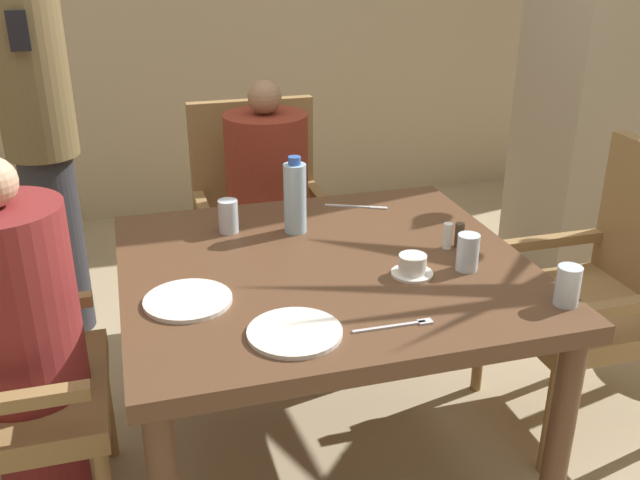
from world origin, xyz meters
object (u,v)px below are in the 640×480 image
(chair_right_side, at_px, (608,283))
(plate_main_left, at_px, (188,300))
(diner_in_left_chair, at_px, (24,351))
(diner_in_far_chair, at_px, (268,216))
(chair_far_side, at_px, (261,213))
(glass_tall_near, at_px, (568,286))
(standing_host, at_px, (39,127))
(teacup_with_saucer, at_px, (412,266))
(glass_tall_far, at_px, (468,252))
(glass_tall_mid, at_px, (228,216))
(water_bottle, at_px, (295,197))
(plate_main_right, at_px, (295,332))

(chair_right_side, relative_size, plate_main_left, 4.22)
(diner_in_left_chair, bearing_deg, diner_in_far_chair, 43.54)
(chair_far_side, bearing_deg, glass_tall_near, -68.82)
(standing_host, bearing_deg, diner_in_far_chair, -23.10)
(teacup_with_saucer, bearing_deg, glass_tall_far, -3.58)
(glass_tall_mid, bearing_deg, teacup_with_saucer, -45.46)
(diner_in_far_chair, relative_size, water_bottle, 4.46)
(chair_right_side, xyz_separation_m, plate_main_right, (-1.17, -0.36, 0.21))
(diner_in_far_chair, distance_m, standing_host, 0.96)
(diner_in_far_chair, bearing_deg, chair_far_side, 90.00)
(chair_right_side, bearing_deg, glass_tall_mid, 165.83)
(diner_in_far_chair, bearing_deg, glass_tall_far, -68.54)
(diner_in_left_chair, distance_m, water_bottle, 0.90)
(diner_in_far_chair, xyz_separation_m, plate_main_right, (-0.18, -1.16, 0.16))
(glass_tall_mid, bearing_deg, standing_host, 125.48)
(diner_in_left_chair, xyz_separation_m, plate_main_left, (0.43, -0.13, 0.16))
(plate_main_right, xyz_separation_m, glass_tall_near, (0.71, -0.05, 0.05))
(standing_host, bearing_deg, glass_tall_mid, -54.52)
(chair_far_side, xyz_separation_m, glass_tall_far, (0.37, -1.10, 0.26))
(chair_right_side, height_order, standing_host, standing_host)
(glass_tall_mid, bearing_deg, glass_tall_far, -37.23)
(chair_far_side, bearing_deg, standing_host, 166.02)
(teacup_with_saucer, distance_m, glass_tall_near, 0.41)
(plate_main_right, bearing_deg, plate_main_left, 134.41)
(chair_far_side, distance_m, teacup_with_saucer, 1.13)
(chair_far_side, xyz_separation_m, standing_host, (-0.83, 0.21, 0.38))
(water_bottle, bearing_deg, diner_in_far_chair, 87.45)
(diner_in_left_chair, distance_m, plate_main_right, 0.77)
(diner_in_far_chair, relative_size, glass_tall_mid, 10.39)
(diner_in_left_chair, distance_m, teacup_with_saucer, 1.08)
(diner_in_far_chair, relative_size, teacup_with_saucer, 9.34)
(plate_main_right, bearing_deg, diner_in_left_chair, 151.35)
(chair_right_side, xyz_separation_m, teacup_with_saucer, (-0.78, -0.14, 0.23))
(teacup_with_saucer, bearing_deg, chair_far_side, 101.01)
(diner_in_left_chair, bearing_deg, water_bottle, 17.23)
(chair_far_side, height_order, teacup_with_saucer, chair_far_side)
(water_bottle, height_order, glass_tall_mid, water_bottle)
(glass_tall_near, relative_size, glass_tall_mid, 1.00)
(chair_right_side, bearing_deg, diner_in_left_chair, 180.00)
(teacup_with_saucer, bearing_deg, plate_main_right, -150.67)
(plate_main_left, height_order, water_bottle, water_bottle)
(chair_right_side, distance_m, glass_tall_mid, 1.28)
(diner_in_far_chair, height_order, glass_tall_mid, diner_in_far_chair)
(diner_in_far_chair, xyz_separation_m, glass_tall_far, (0.37, -0.95, 0.21))
(water_bottle, bearing_deg, diner_in_left_chair, -162.77)
(water_bottle, bearing_deg, teacup_with_saucer, -59.05)
(diner_in_left_chair, bearing_deg, plate_main_right, -28.65)
(chair_far_side, distance_m, plate_main_right, 1.34)
(plate_main_right, height_order, glass_tall_near, glass_tall_near)
(chair_right_side, relative_size, plate_main_right, 4.22)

